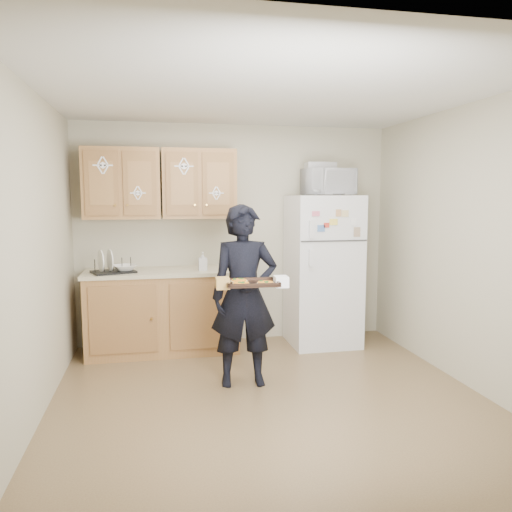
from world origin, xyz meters
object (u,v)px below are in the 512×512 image
(person, at_px, (244,296))
(dish_rack, at_px, (113,265))
(refrigerator, at_px, (323,270))
(microwave, at_px, (328,182))
(baking_tray, at_px, (252,283))

(person, relative_size, dish_rack, 3.91)
(refrigerator, distance_m, microwave, 1.00)
(microwave, xyz_separation_m, dish_rack, (-2.33, 0.02, -0.86))
(person, distance_m, dish_rack, 1.59)
(microwave, bearing_deg, dish_rack, 174.22)
(refrigerator, height_order, baking_tray, refrigerator)
(baking_tray, bearing_deg, person, 95.34)
(baking_tray, height_order, microwave, microwave)
(refrigerator, height_order, microwave, microwave)
(refrigerator, xyz_separation_m, person, (-1.10, -1.06, -0.04))
(refrigerator, height_order, dish_rack, refrigerator)
(refrigerator, distance_m, person, 1.53)
(person, xyz_separation_m, baking_tray, (0.01, -0.30, 0.16))
(refrigerator, relative_size, microwave, 3.19)
(refrigerator, bearing_deg, microwave, -58.12)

